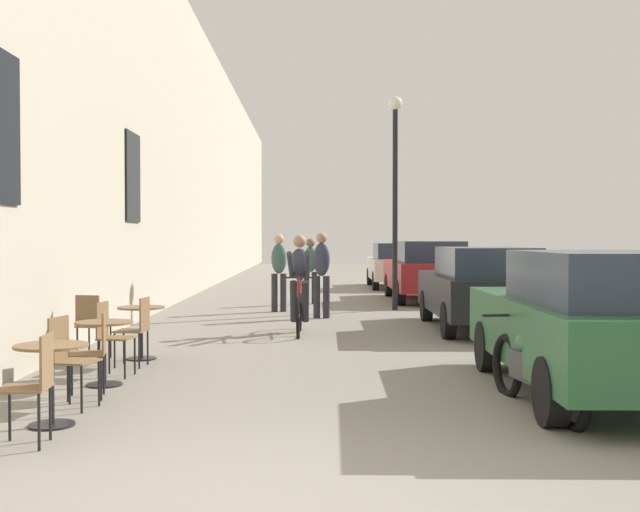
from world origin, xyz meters
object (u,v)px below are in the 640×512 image
Objects in this scene: street_lamp at (395,175)px; parked_car_second at (481,287)px; cafe_chair_mid_toward_street at (94,348)px; cafe_chair_near_toward_street at (33,381)px; cyclist_on_bicycle at (299,287)px; pedestrian_mid at (279,268)px; cafe_chair_far_toward_street at (91,322)px; parked_car_fourth at (397,265)px; cafe_table_mid at (104,339)px; pedestrian_near at (322,270)px; cafe_chair_near_toward_wall at (68,355)px; parked_car_nearest at (594,321)px; cafe_table_near at (51,367)px; cafe_chair_far_toward_wall at (137,326)px; cafe_table_far at (141,321)px; cafe_chair_mid_toward_wall at (111,333)px; parked_motorcycle at (537,368)px; pedestrian_far at (310,267)px.

street_lamp reaches higher than parked_car_second.
cafe_chair_mid_toward_street is 7.91m from parked_car_second.
parked_car_second is (1.14, -3.85, -2.33)m from street_lamp.
cafe_chair_near_toward_street and cafe_chair_mid_toward_street have the same top height.
pedestrian_mid reaches higher than cyclist_on_bicycle.
cafe_chair_far_toward_street is 0.21× the size of parked_car_fourth.
pedestrian_near reaches higher than cafe_table_mid.
parked_car_second is at bearing 49.51° from cafe_chair_near_toward_wall.
cafe_chair_far_toward_street is 0.21× the size of parked_car_nearest.
pedestrian_near is 10.05m from parked_car_fourth.
cafe_chair_mid_toward_street is 10.88m from street_lamp.
pedestrian_mid is (1.48, 11.17, 0.47)m from cafe_chair_near_toward_street.
pedestrian_mid is 0.36× the size of street_lamp.
cafe_chair_near_toward_wall is (-0.15, 1.34, 0.00)m from cafe_chair_near_toward_street.
street_lamp is (4.90, 7.25, 2.59)m from cafe_chair_far_toward_street.
parked_car_fourth is (5.12, 18.81, 0.25)m from cafe_table_near.
cyclist_on_bicycle is at bearing 59.36° from cafe_chair_far_toward_wall.
cafe_chair_far_toward_wall is at bearing -82.68° from cafe_table_far.
cafe_table_near is 1.86m from cafe_table_mid.
cyclist_on_bicycle reaches higher than cafe_chair_mid_toward_wall.
cafe_chair_far_toward_street is 9.13m from street_lamp.
parked_car_nearest is (5.92, -2.46, 0.27)m from cafe_chair_far_toward_street.
cafe_chair_mid_toward_wall is 5.50m from parked_car_nearest.
pedestrian_mid is 3.42m from street_lamp.
cafe_table_far is 0.17× the size of parked_car_second.
pedestrian_mid is (1.59, 6.80, 0.46)m from cafe_table_far.
parked_motorcycle is (-0.66, -18.22, -0.37)m from parked_car_fourth.
parked_car_second is (5.38, 3.33, 0.25)m from cafe_table_far.
cafe_chair_mid_toward_street is at bearing -107.26° from pedestrian_near.
pedestrian_far is at bearing 93.97° from pedestrian_near.
cafe_table_far is 3.56m from cyclist_on_bicycle.
parked_motorcycle is at bearing -22.01° from cafe_chair_mid_toward_wall.
cafe_chair_near_toward_wall and cafe_chair_mid_toward_wall have the same top height.
street_lamp is at bearing 8.07° from pedestrian_mid.
parked_car_fourth reaches higher than cafe_table_far.
parked_car_fourth is (5.04, 19.45, 0.26)m from cafe_chair_near_toward_street.
cafe_table_mid is at bearing 96.35° from cafe_chair_mid_toward_street.
cafe_chair_near_toward_street is 1.00× the size of cafe_chair_mid_toward_street.
pedestrian_far is at bearing -114.42° from parked_car_fourth.
cafe_table_mid is at bearing -69.92° from cafe_chair_far_toward_street.
cyclist_on_bicycle is 0.41× the size of parked_car_nearest.
cafe_chair_mid_toward_wall is 0.51× the size of pedestrian_mid.
cafe_chair_mid_toward_street is 1.00× the size of cafe_chair_far_toward_wall.
cyclist_on_bicycle is at bearing -103.95° from parked_car_fourth.
cafe_table_mid is 0.58m from cafe_chair_mid_toward_wall.
cafe_chair_mid_toward_wall is at bearing 157.99° from parked_motorcycle.
cafe_chair_mid_toward_wall is 9.85m from street_lamp.
cafe_table_near is 0.17× the size of parked_car_nearest.
cafe_chair_far_toward_wall is at bearing 150.01° from parked_motorcycle.
pedestrian_far reaches higher than parked_car_second.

